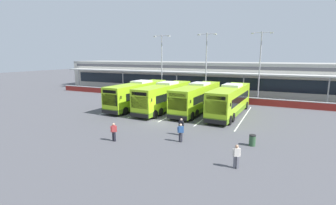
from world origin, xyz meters
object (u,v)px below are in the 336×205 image
object	(u,v)px
coach_bus_centre	(197,98)
coach_bus_right_centre	(230,101)
lamp_post_centre	(206,62)
lamp_post_west	(162,62)
lamp_post_east	(260,62)
pedestrian_in_dark_coat	(181,132)
coach_bus_left_centre	(164,97)
pedestrian_child	(114,131)
litter_bin	(252,140)
coach_bus_leftmost	(138,95)
pedestrian_with_handbag	(181,126)
pedestrian_near_bin	(236,156)

from	to	relation	value
coach_bus_centre	coach_bus_right_centre	bearing A→B (deg)	-0.22
coach_bus_right_centre	lamp_post_centre	xyz separation A→B (m)	(-6.12, 10.04, 4.50)
coach_bus_centre	lamp_post_west	world-z (taller)	lamp_post_west
lamp_post_east	pedestrian_in_dark_coat	bearing A→B (deg)	-100.01
coach_bus_left_centre	pedestrian_child	world-z (taller)	coach_bus_left_centre
lamp_post_east	litter_bin	bearing A→B (deg)	-85.57
coach_bus_leftmost	litter_bin	world-z (taller)	coach_bus_leftmost
coach_bus_centre	coach_bus_leftmost	bearing A→B (deg)	-173.42
pedestrian_in_dark_coat	pedestrian_child	world-z (taller)	same
pedestrian_in_dark_coat	lamp_post_west	world-z (taller)	lamp_post_west
coach_bus_right_centre	pedestrian_in_dark_coat	world-z (taller)	coach_bus_right_centre
coach_bus_centre	pedestrian_child	xyz separation A→B (m)	(-2.77, -14.16, -0.91)
pedestrian_child	lamp_post_east	xyz separation A→B (m)	(9.36, 25.22, 5.42)
coach_bus_left_centre	pedestrian_in_dark_coat	xyz separation A→B (m)	(6.83, -10.92, -0.91)
pedestrian_in_dark_coat	litter_bin	distance (m)	5.95
coach_bus_left_centre	coach_bus_centre	distance (m)	4.40
coach_bus_left_centre	lamp_post_east	size ratio (longest dim) A/B	1.11
coach_bus_centre	pedestrian_with_handbag	distance (m)	10.38
pedestrian_child	coach_bus_right_centre	bearing A→B (deg)	63.44
coach_bus_left_centre	pedestrian_with_handbag	world-z (taller)	coach_bus_left_centre
coach_bus_leftmost	pedestrian_near_bin	bearing A→B (deg)	-40.96
coach_bus_right_centre	pedestrian_child	xyz separation A→B (m)	(-7.07, -14.14, -0.91)
coach_bus_centre	pedestrian_child	size ratio (longest dim) A/B	7.57
coach_bus_right_centre	coach_bus_centre	bearing A→B (deg)	179.78
pedestrian_child	coach_bus_centre	bearing A→B (deg)	78.92
coach_bus_centre	lamp_post_east	distance (m)	13.64
coach_bus_right_centre	pedestrian_child	bearing A→B (deg)	-116.56
coach_bus_centre	pedestrian_child	distance (m)	14.45
lamp_post_centre	litter_bin	distance (m)	23.38
lamp_post_west	pedestrian_near_bin	bearing A→B (deg)	-54.52
coach_bus_centre	litter_bin	distance (m)	13.23
coach_bus_leftmost	lamp_post_west	world-z (taller)	lamp_post_west
coach_bus_centre	lamp_post_centre	world-z (taller)	lamp_post_centre
pedestrian_near_bin	coach_bus_right_centre	bearing A→B (deg)	103.01
pedestrian_child	lamp_post_east	distance (m)	27.44
coach_bus_right_centre	pedestrian_in_dark_coat	distance (m)	12.04
coach_bus_right_centre	lamp_post_west	xyz separation A→B (m)	(-14.49, 10.14, 4.50)
pedestrian_near_bin	coach_bus_centre	bearing A→B (deg)	117.27
coach_bus_centre	pedestrian_near_bin	size ratio (longest dim) A/B	7.57
lamp_post_west	litter_bin	size ratio (longest dim) A/B	11.83
coach_bus_left_centre	litter_bin	distance (m)	15.65
lamp_post_west	coach_bus_centre	bearing A→B (deg)	-44.80
coach_bus_right_centre	lamp_post_east	world-z (taller)	lamp_post_east
coach_bus_left_centre	litter_bin	bearing A→B (deg)	-36.52
pedestrian_in_dark_coat	coach_bus_right_centre	bearing A→B (deg)	81.58
lamp_post_centre	pedestrian_child	bearing A→B (deg)	-92.24
pedestrian_with_handbag	litter_bin	world-z (taller)	pedestrian_with_handbag
coach_bus_right_centre	coach_bus_leftmost	bearing A→B (deg)	-175.69
lamp_post_centre	pedestrian_with_handbag	bearing A→B (deg)	-79.60
coach_bus_centre	pedestrian_near_bin	xyz separation A→B (m)	(7.78, -15.09, -0.91)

